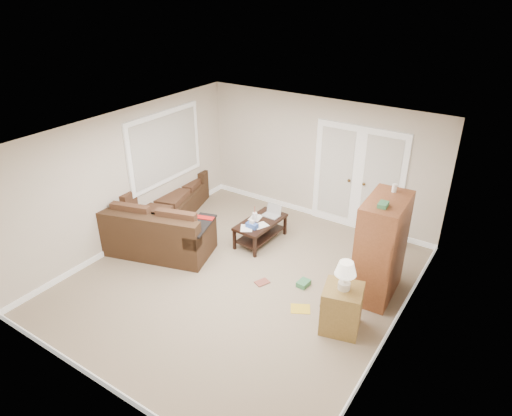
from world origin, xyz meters
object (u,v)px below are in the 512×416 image
Objects in this scene: sectional_sofa at (163,216)px; tv_armoire at (381,247)px; coffee_table at (261,230)px; side_cabinet at (342,305)px.

tv_armoire is (4.17, 0.44, 0.49)m from sectional_sofa.
tv_armoire is at bearing -5.01° from coffee_table.
side_cabinet reaches higher than coffee_table.
coffee_table is 0.98× the size of side_cabinet.
coffee_table is at bearing 5.91° from sectional_sofa.
side_cabinet is at bearing -99.37° from tv_armoire.
sectional_sofa is 2.70× the size of coffee_table.
sectional_sofa is at bearing -154.86° from coffee_table.
tv_armoire is (2.37, -0.31, 0.59)m from coffee_table.
tv_armoire is 1.17m from side_cabinet.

